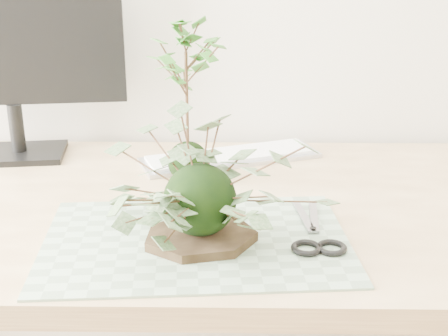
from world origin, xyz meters
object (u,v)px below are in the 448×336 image
(keyboard, at_px, (230,157))
(monitor, at_px, (8,44))
(ivy_kokedama, at_px, (199,167))
(maple_kokedama, at_px, (186,62))
(desk, at_px, (201,244))

(keyboard, relative_size, monitor, 0.84)
(ivy_kokedama, xyz_separation_m, maple_kokedama, (-0.04, 0.27, 0.11))
(ivy_kokedama, distance_m, keyboard, 0.42)
(maple_kokedama, relative_size, keyboard, 0.84)
(monitor, bearing_deg, maple_kokedama, -28.71)
(desk, relative_size, monitor, 3.30)
(desk, distance_m, maple_kokedama, 0.34)
(desk, height_order, monitor, monitor)
(ivy_kokedama, height_order, keyboard, ivy_kokedama)
(maple_kokedama, height_order, monitor, monitor)
(desk, relative_size, ivy_kokedama, 3.77)
(keyboard, bearing_deg, desk, -124.34)
(keyboard, bearing_deg, monitor, 156.36)
(ivy_kokedama, relative_size, keyboard, 1.05)
(desk, xyz_separation_m, ivy_kokedama, (0.01, -0.17, 0.22))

